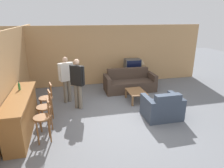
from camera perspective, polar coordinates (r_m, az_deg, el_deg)
name	(u,v)px	position (r m, az deg, el deg)	size (l,w,h in m)	color
ground_plane	(124,119)	(6.14, 3.57, -9.99)	(24.00, 24.00, 0.00)	slate
wall_back	(102,55)	(8.99, -2.84, 8.16)	(9.40, 0.08, 2.60)	tan
wall_left	(14,73)	(6.81, -26.27, 2.75)	(0.08, 8.54, 2.60)	tan
bar_counter	(22,114)	(5.84, -24.44, -7.75)	(0.55, 2.42, 1.01)	brown
bar_chair_near	(43,120)	(5.19, -19.14, -9.70)	(0.48, 0.48, 1.08)	brown
bar_chair_mid	(45,109)	(5.72, -18.64, -6.92)	(0.49, 0.49, 1.08)	brown
bar_chair_far	(47,100)	(6.30, -18.20, -4.45)	(0.48, 0.48, 1.08)	brown
couch_far	(129,83)	(8.33, 5.01, 0.26)	(2.08, 0.90, 0.89)	#423328
armchair_near	(162,108)	(6.27, 14.18, -6.68)	(1.09, 0.85, 0.87)	#384251
coffee_table	(136,93)	(7.30, 6.90, -2.45)	(0.61, 0.86, 0.39)	brown
tv_unit	(132,77)	(9.21, 5.75, 2.07)	(1.21, 0.51, 0.64)	#2D2319
tv	(132,65)	(9.06, 5.88, 5.54)	(0.72, 0.43, 0.51)	#4C4C4C
bottle	(19,86)	(6.09, -25.01, -0.49)	(0.06, 0.06, 0.25)	#2D7F3D
table_lamp	(142,62)	(9.20, 8.55, 6.17)	(0.27, 0.27, 0.46)	brown
person_by_window	(66,77)	(7.17, -12.92, 1.91)	(0.53, 0.32, 1.65)	#756B5B
person_by_counter	(77,81)	(6.57, -9.83, 0.79)	(0.45, 0.40, 1.68)	#756B5B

